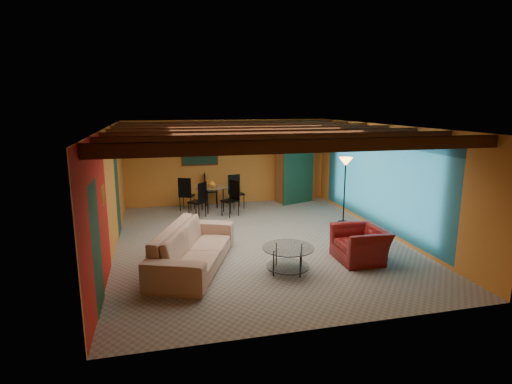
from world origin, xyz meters
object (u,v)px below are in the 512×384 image
object	(u,v)px
sofa	(194,247)
floor_lamp	(344,190)
armchair	(360,244)
vase	(212,174)
potted_plant	(296,131)
armoire	(295,171)
dining_table	(212,194)
coffee_table	(288,259)

from	to	relation	value
sofa	floor_lamp	distance (m)	4.82
sofa	armchair	world-z (taller)	sofa
sofa	vase	bearing A→B (deg)	8.67
floor_lamp	potted_plant	distance (m)	3.12
sofa	floor_lamp	size ratio (longest dim) A/B	1.55
armoire	vase	xyz separation A→B (m)	(-2.85, -0.65, 0.11)
sofa	vase	world-z (taller)	vase
armchair	floor_lamp	distance (m)	2.86
vase	armchair	bearing A→B (deg)	-63.09
sofa	potted_plant	bearing A→B (deg)	-16.43
sofa	potted_plant	xyz separation A→B (m)	(3.82, 4.91, 1.92)
armoire	vase	distance (m)	2.93
dining_table	potted_plant	xyz separation A→B (m)	(2.85, 0.65, 1.81)
coffee_table	armchair	bearing A→B (deg)	7.45
dining_table	vase	distance (m)	0.62
floor_lamp	potted_plant	world-z (taller)	potted_plant
potted_plant	vase	world-z (taller)	potted_plant
sofa	dining_table	size ratio (longest dim) A/B	1.40
dining_table	floor_lamp	bearing A→B (deg)	-32.32
sofa	vase	xyz separation A→B (m)	(0.97, 4.27, 0.74)
dining_table	potted_plant	world-z (taller)	potted_plant
sofa	coffee_table	size ratio (longest dim) A/B	2.81
armoire	floor_lamp	bearing A→B (deg)	-100.40
floor_lamp	armchair	bearing A→B (deg)	-108.60
coffee_table	potted_plant	distance (m)	6.33
sofa	coffee_table	distance (m)	1.88
armoire	vase	bearing A→B (deg)	173.00
armoire	potted_plant	bearing A→B (deg)	0.00
armoire	vase	world-z (taller)	armoire
coffee_table	armoire	distance (m)	6.03
armoire	sofa	bearing A→B (deg)	-147.62
dining_table	floor_lamp	xyz separation A→B (m)	(3.30, -2.09, 0.38)
floor_lamp	vase	distance (m)	3.92
floor_lamp	dining_table	bearing A→B (deg)	147.68
vase	dining_table	bearing A→B (deg)	0.00
coffee_table	floor_lamp	world-z (taller)	floor_lamp
potted_plant	vase	xyz separation A→B (m)	(-2.85, -0.65, -1.19)
sofa	armoire	distance (m)	6.26
armchair	floor_lamp	bearing A→B (deg)	162.25
dining_table	vase	bearing A→B (deg)	0.00
coffee_table	armoire	bearing A→B (deg)	69.62
coffee_table	armoire	size ratio (longest dim) A/B	0.48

